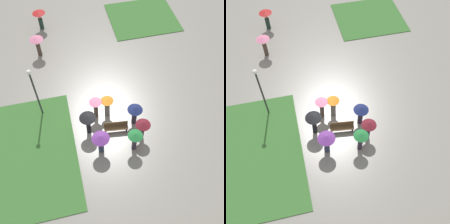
% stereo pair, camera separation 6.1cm
% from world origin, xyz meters
% --- Properties ---
extents(ground_plane, '(90.00, 90.00, 0.00)m').
position_xyz_m(ground_plane, '(0.00, 0.00, 0.00)').
color(ground_plane, gray).
extents(lawn_patch_near, '(7.66, 9.21, 0.06)m').
position_xyz_m(lawn_patch_near, '(-5.74, -1.48, 0.03)').
color(lawn_patch_near, '#386B2D').
rests_on(lawn_patch_near, ground_plane).
extents(lawn_patch_far, '(6.51, 5.83, 0.06)m').
position_xyz_m(lawn_patch_far, '(6.81, 11.28, 0.03)').
color(lawn_patch_far, '#386B2D').
rests_on(lawn_patch_far, ground_plane).
extents(park_bench, '(1.72, 0.61, 0.90)m').
position_xyz_m(park_bench, '(1.10, -0.91, 0.47)').
color(park_bench, brown).
rests_on(park_bench, ground_plane).
extents(lamp_post, '(0.32, 0.32, 4.55)m').
position_xyz_m(lamp_post, '(-3.88, 1.85, 2.91)').
color(lamp_post, '#2D2D30').
rests_on(lamp_post, ground_plane).
extents(crowd_person_orange, '(0.92, 0.92, 1.77)m').
position_xyz_m(crowd_person_orange, '(0.83, 0.67, 1.13)').
color(crowd_person_orange, slate).
rests_on(crowd_person_orange, ground_plane).
extents(crowd_person_maroon, '(1.02, 1.02, 1.84)m').
position_xyz_m(crowd_person_maroon, '(2.71, -1.86, 1.37)').
color(crowd_person_maroon, '#2D2333').
rests_on(crowd_person_maroon, ground_plane).
extents(crowd_person_purple, '(1.17, 1.17, 1.88)m').
position_xyz_m(crowd_person_purple, '(-0.25, -2.25, 1.38)').
color(crowd_person_purple, '#282D47').
rests_on(crowd_person_purple, ground_plane).
extents(crowd_person_green, '(1.00, 1.00, 1.93)m').
position_xyz_m(crowd_person_green, '(1.95, -2.59, 1.42)').
color(crowd_person_green, '#2D2333').
rests_on(crowd_person_green, ground_plane).
extents(crowd_person_pink, '(0.91, 0.91, 1.94)m').
position_xyz_m(crowd_person_pink, '(-0.01, 0.63, 1.38)').
color(crowd_person_pink, '#47382D').
rests_on(crowd_person_pink, ground_plane).
extents(crowd_person_black, '(1.14, 1.14, 1.96)m').
position_xyz_m(crowd_person_black, '(-0.79, -0.58, 1.46)').
color(crowd_person_black, black).
rests_on(crowd_person_black, ground_plane).
extents(crowd_person_navy, '(1.07, 1.07, 1.79)m').
position_xyz_m(crowd_person_navy, '(2.55, -0.52, 1.32)').
color(crowd_person_navy, '#2D2333').
rests_on(crowd_person_navy, ground_plane).
extents(lone_walker_far_path, '(1.13, 1.13, 1.92)m').
position_xyz_m(lone_walker_far_path, '(-3.50, 8.24, 1.36)').
color(lone_walker_far_path, '#47382D').
rests_on(lone_walker_far_path, ground_plane).
extents(lone_walker_mid_plaza, '(1.17, 1.17, 1.85)m').
position_xyz_m(lone_walker_mid_plaza, '(-3.01, 11.91, 1.28)').
color(lone_walker_mid_plaza, '#1E3328').
rests_on(lone_walker_mid_plaza, ground_plane).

